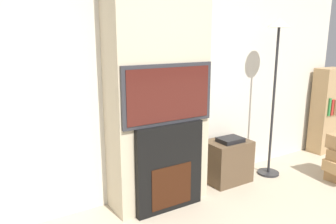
% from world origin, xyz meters
% --- Properties ---
extents(wall_back, '(6.00, 0.06, 2.70)m').
position_xyz_m(wall_back, '(0.00, 2.03, 1.35)').
color(wall_back, silver).
rests_on(wall_back, ground_plane).
extents(chimney_breast, '(0.99, 0.39, 2.70)m').
position_xyz_m(chimney_breast, '(0.00, 1.80, 1.35)').
color(chimney_breast, beige).
rests_on(chimney_breast, ground_plane).
extents(fireplace, '(0.72, 0.15, 0.89)m').
position_xyz_m(fireplace, '(0.00, 1.61, 0.44)').
color(fireplace, black).
rests_on(fireplace, ground_plane).
extents(television, '(0.96, 0.07, 0.57)m').
position_xyz_m(television, '(0.00, 1.60, 1.17)').
color(television, '#2D2D33').
rests_on(television, fireplace).
extents(floor_lamp, '(0.27, 0.27, 1.90)m').
position_xyz_m(floor_lamp, '(1.52, 1.66, 1.38)').
color(floor_lamp, '#262628').
rests_on(floor_lamp, ground_plane).
extents(media_stand, '(0.51, 0.38, 0.55)m').
position_xyz_m(media_stand, '(0.94, 1.78, 0.26)').
color(media_stand, brown).
rests_on(media_stand, ground_plane).
extents(bookshelf, '(0.46, 0.27, 1.25)m').
position_xyz_m(bookshelf, '(2.90, 1.83, 0.63)').
color(bookshelf, tan).
rests_on(bookshelf, ground_plane).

